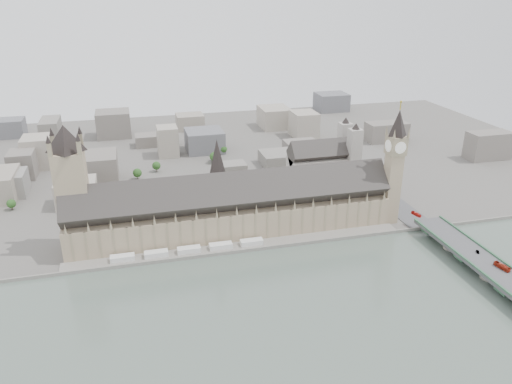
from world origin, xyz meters
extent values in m
plane|color=#595651|center=(0.00, 0.00, 0.00)|extent=(900.00, 900.00, 0.00)
cube|color=gray|center=(0.00, -15.00, 1.50)|extent=(600.00, 1.50, 3.00)
cube|color=gray|center=(0.00, -7.50, 1.00)|extent=(270.00, 15.00, 2.00)
cube|color=white|center=(-90.00, -7.00, 4.00)|extent=(18.00, 7.00, 4.00)
cube|color=white|center=(-65.00, -7.00, 4.00)|extent=(18.00, 7.00, 4.00)
cube|color=white|center=(-40.00, -7.00, 4.00)|extent=(18.00, 7.00, 4.00)
cube|color=white|center=(-15.00, -7.00, 4.00)|extent=(18.00, 7.00, 4.00)
cube|color=white|center=(10.00, -7.00, 4.00)|extent=(18.00, 7.00, 4.00)
cube|color=tan|center=(0.00, 20.00, 12.50)|extent=(265.00, 40.00, 25.00)
cube|color=#33302D|center=(0.00, 20.00, 35.08)|extent=(265.00, 40.73, 40.73)
cube|color=tan|center=(138.00, 8.00, 31.00)|extent=(12.00, 12.00, 62.00)
cube|color=gray|center=(138.00, 8.00, 70.00)|extent=(14.00, 14.00, 16.00)
cylinder|color=white|center=(145.20, 8.00, 70.00)|extent=(0.60, 10.00, 10.00)
cylinder|color=white|center=(130.80, 8.00, 70.00)|extent=(0.60, 10.00, 10.00)
cylinder|color=white|center=(138.00, 15.20, 70.00)|extent=(10.00, 0.60, 10.00)
cylinder|color=white|center=(138.00, 0.80, 70.00)|extent=(10.00, 0.60, 10.00)
cone|color=black|center=(138.00, 8.00, 89.00)|extent=(17.00, 17.00, 22.00)
cylinder|color=gold|center=(138.00, 8.00, 103.00)|extent=(1.00, 1.00, 6.00)
sphere|color=gold|center=(138.00, 8.00, 106.50)|extent=(2.00, 2.00, 2.00)
cone|color=gray|center=(144.50, 14.50, 82.00)|extent=(2.40, 2.40, 8.00)
cone|color=gray|center=(131.50, 14.50, 82.00)|extent=(2.40, 2.40, 8.00)
cone|color=gray|center=(144.50, 1.50, 82.00)|extent=(2.40, 2.40, 8.00)
cone|color=gray|center=(131.50, 1.50, 82.00)|extent=(2.40, 2.40, 8.00)
cube|color=tan|center=(-122.00, 26.00, 40.00)|extent=(23.00, 23.00, 80.00)
cone|color=black|center=(-122.00, 26.00, 90.00)|extent=(30.00, 30.00, 20.00)
cylinder|color=gray|center=(-10.00, 26.00, 43.00)|extent=(12.00, 12.00, 20.00)
cone|color=black|center=(-10.00, 26.00, 67.00)|extent=(13.00, 13.00, 28.00)
cube|color=#474749|center=(162.00, -87.50, 5.12)|extent=(25.00, 325.00, 10.25)
cube|color=#ABA299|center=(105.00, 95.00, 17.00)|extent=(60.00, 28.00, 34.00)
cube|color=#33302D|center=(105.00, 95.00, 39.00)|extent=(60.00, 28.28, 28.28)
cube|color=#ABA299|center=(137.00, 107.00, 32.00)|extent=(12.00, 12.00, 64.00)
cube|color=#ABA299|center=(137.00, 83.00, 32.00)|extent=(12.00, 12.00, 64.00)
imported|color=red|center=(155.40, -7.43, 11.66)|extent=(4.61, 10.37, 2.81)
imported|color=#A32714|center=(166.73, -99.76, 11.96)|extent=(5.03, 12.63, 3.43)
imported|color=gray|center=(165.12, -76.11, 10.98)|extent=(3.25, 4.69, 1.47)
imported|color=gray|center=(167.42, 52.38, 11.01)|extent=(3.35, 5.63, 1.53)
camera|label=1|loc=(-74.40, -348.09, 192.80)|focal=35.00mm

